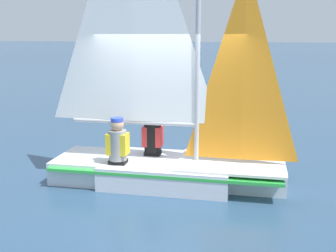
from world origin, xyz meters
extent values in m
plane|color=#2D4C6B|center=(0.00, 0.00, 0.00)|extent=(260.00, 260.00, 0.00)
cube|color=silver|center=(0.00, 0.00, 0.20)|extent=(2.19, 1.48, 0.39)
cube|color=silver|center=(-1.51, -0.07, 0.20)|extent=(0.92, 0.80, 0.39)
cube|color=silver|center=(1.51, 0.07, 0.20)|extent=(0.94, 1.21, 0.39)
cube|color=green|center=(0.00, 0.00, 0.32)|extent=(3.85, 1.57, 0.05)
cube|color=silver|center=(-1.06, -0.05, 0.41)|extent=(1.80, 1.35, 0.04)
cylinder|color=#B7B7BC|center=(-0.48, -0.02, 2.83)|extent=(0.08, 0.08, 4.87)
cylinder|color=#B7B7BC|center=(0.59, 0.03, 1.03)|extent=(2.16, 0.17, 0.07)
pyramid|color=orange|center=(-1.21, -0.05, 2.02)|extent=(1.31, 0.11, 3.06)
cube|color=black|center=(2.01, 0.09, 0.14)|extent=(0.08, 0.03, 0.27)
cube|color=black|center=(0.35, -0.27, 0.23)|extent=(0.29, 0.25, 0.45)
cylinder|color=black|center=(0.35, -0.27, 0.71)|extent=(0.31, 0.31, 0.50)
cube|color=red|center=(0.35, -0.27, 0.73)|extent=(0.35, 0.28, 0.35)
sphere|color=brown|center=(0.35, -0.27, 1.05)|extent=(0.22, 0.22, 0.22)
cylinder|color=red|center=(0.35, -0.27, 1.14)|extent=(0.22, 0.22, 0.06)
cube|color=black|center=(0.76, 0.37, 0.23)|extent=(0.29, 0.25, 0.45)
cylinder|color=gray|center=(0.76, 0.37, 0.71)|extent=(0.31, 0.31, 0.50)
cube|color=yellow|center=(0.76, 0.37, 0.73)|extent=(0.35, 0.28, 0.35)
sphere|color=tan|center=(0.76, 0.37, 1.05)|extent=(0.22, 0.22, 0.22)
cylinder|color=blue|center=(0.76, 0.37, 1.14)|extent=(0.22, 0.22, 0.06)
camera|label=1|loc=(-1.69, 6.68, 2.50)|focal=45.00mm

